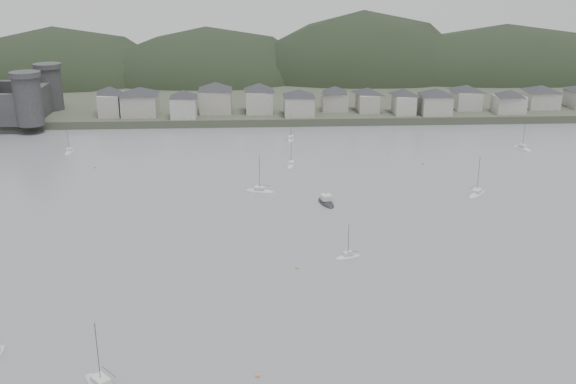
{
  "coord_description": "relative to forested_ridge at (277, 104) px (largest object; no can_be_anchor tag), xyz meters",
  "views": [
    {
      "loc": [
        -8.56,
        -82.69,
        60.68
      ],
      "look_at": [
        0.0,
        75.0,
        6.0
      ],
      "focal_mm": 41.32,
      "sensor_mm": 36.0,
      "label": 1
    }
  ],
  "objects": [
    {
      "name": "far_shore_land",
      "position": [
        -4.83,
        25.6,
        12.78
      ],
      "size": [
        900.0,
        250.0,
        3.0
      ],
      "primitive_type": "cube",
      "color": "#383D2D",
      "rests_on": "ground"
    },
    {
      "name": "forested_ridge",
      "position": [
        0.0,
        0.0,
        0.0
      ],
      "size": [
        851.55,
        103.94,
        102.57
      ],
      "color": "black",
      "rests_on": "ground"
    },
    {
      "name": "waterfront_town",
      "position": [
        45.75,
        -86.06,
        19.95
      ],
      "size": [
        451.48,
        28.46,
        12.92
      ],
      "color": "gray",
      "rests_on": "far_shore_land"
    },
    {
      "name": "moored_fleet",
      "position": [
        -28.02,
        -214.09,
        11.46
      ],
      "size": [
        247.33,
        179.17,
        13.47
      ],
      "color": "beige",
      "rests_on": "ground"
    },
    {
      "name": "motor_launch_far",
      "position": [
        5.77,
        -186.82,
        11.57
      ],
      "size": [
        5.14,
        9.38,
        4.1
      ],
      "rotation": [
        0.0,
        0.0,
        3.37
      ],
      "color": "black",
      "rests_on": "ground"
    },
    {
      "name": "mooring_buoys",
      "position": [
        -3.85,
        -209.13,
        11.43
      ],
      "size": [
        157.81,
        114.33,
        0.7
      ],
      "color": "#C38541",
      "rests_on": "ground"
    }
  ]
}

